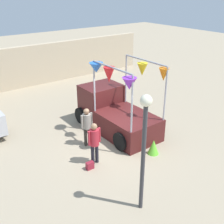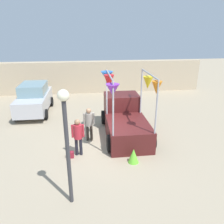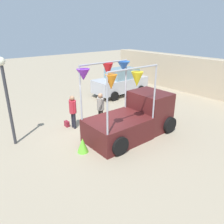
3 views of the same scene
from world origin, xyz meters
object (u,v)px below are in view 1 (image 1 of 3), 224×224
(person_customer, at_px, (94,140))
(street_lamp, at_px, (144,138))
(person_vendor, at_px, (87,124))
(folded_kite_bundle_lime, at_px, (153,147))
(vendor_truck, at_px, (113,110))
(handbag, at_px, (90,166))

(person_customer, height_order, street_lamp, street_lamp)
(person_customer, relative_size, person_vendor, 1.00)
(person_customer, xyz_separation_m, folded_kite_bundle_lime, (2.18, -0.85, -0.69))
(person_vendor, xyz_separation_m, folded_kite_bundle_lime, (1.70, -2.12, -0.68))
(person_customer, relative_size, folded_kite_bundle_lime, 2.73)
(vendor_truck, height_order, person_customer, vendor_truck)
(person_vendor, height_order, street_lamp, street_lamp)
(vendor_truck, relative_size, handbag, 14.83)
(handbag, bearing_deg, street_lamp, -86.24)
(street_lamp, bearing_deg, person_vendor, 80.44)
(person_vendor, bearing_deg, folded_kite_bundle_lime, -51.30)
(street_lamp, bearing_deg, vendor_truck, 61.81)
(person_customer, bearing_deg, vendor_truck, 39.48)
(handbag, height_order, folded_kite_bundle_lime, folded_kite_bundle_lime)
(person_customer, distance_m, street_lamp, 3.06)
(folded_kite_bundle_lime, bearing_deg, street_lamp, -141.68)
(person_vendor, xyz_separation_m, street_lamp, (-0.67, -3.99, 1.39))
(person_customer, relative_size, street_lamp, 0.46)
(person_vendor, relative_size, handbag, 5.83)
(handbag, height_order, street_lamp, street_lamp)
(vendor_truck, xyz_separation_m, street_lamp, (-2.46, -4.59, 1.50))
(vendor_truck, xyz_separation_m, person_vendor, (-1.79, -0.60, 0.11))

